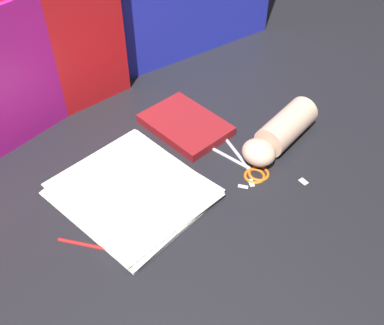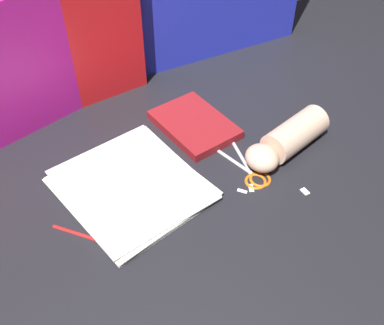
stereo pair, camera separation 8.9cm
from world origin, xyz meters
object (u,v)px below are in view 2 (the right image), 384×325
Objects in this scene: paper_stack at (131,186)px; scissors at (251,172)px; book_closed at (194,124)px; hand_forearm at (287,140)px.

paper_stack is 1.96× the size of scissors.
paper_stack is 0.27m from book_closed.
paper_stack is at bearing -160.04° from book_closed.
hand_forearm is (0.12, 0.01, 0.04)m from scissors.
paper_stack is at bearing 162.22° from hand_forearm.
paper_stack is 1.30× the size of hand_forearm.
hand_forearm reaches higher than paper_stack.
scissors is at bearing -26.38° from paper_stack.
book_closed reaches higher than scissors.
hand_forearm is (0.38, -0.12, 0.03)m from paper_stack.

